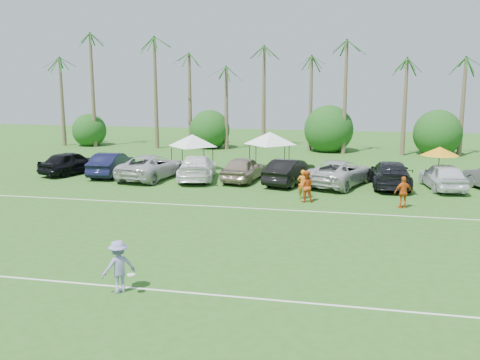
# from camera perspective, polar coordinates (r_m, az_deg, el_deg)

# --- Properties ---
(ground) EXTENTS (120.00, 120.00, 0.00)m
(ground) POSITION_cam_1_polar(r_m,az_deg,el_deg) (17.85, -17.96, -12.95)
(ground) COLOR #295C1B
(ground) RESTS_ON ground
(field_lines) EXTENTS (80.00, 12.10, 0.01)m
(field_lines) POSITION_cam_1_polar(r_m,az_deg,el_deg) (24.63, -8.63, -5.89)
(field_lines) COLOR white
(field_lines) RESTS_ON ground
(palm_tree_0) EXTENTS (2.40, 2.40, 8.90)m
(palm_tree_0) POSITION_cam_1_polar(r_m,az_deg,el_deg) (60.31, -18.55, 10.68)
(palm_tree_0) COLOR brown
(palm_tree_0) RESTS_ON ground
(palm_tree_1) EXTENTS (2.40, 2.40, 9.90)m
(palm_tree_1) POSITION_cam_1_polar(r_m,az_deg,el_deg) (57.96, -14.25, 11.78)
(palm_tree_1) COLOR brown
(palm_tree_1) RESTS_ON ground
(palm_tree_2) EXTENTS (2.40, 2.40, 10.90)m
(palm_tree_2) POSITION_cam_1_polar(r_m,az_deg,el_deg) (55.96, -9.58, 12.89)
(palm_tree_2) COLOR brown
(palm_tree_2) RESTS_ON ground
(palm_tree_3) EXTENTS (2.40, 2.40, 11.90)m
(palm_tree_3) POSITION_cam_1_polar(r_m,az_deg,el_deg) (54.67, -5.59, 13.93)
(palm_tree_3) COLOR brown
(palm_tree_3) RESTS_ON ground
(palm_tree_4) EXTENTS (2.40, 2.40, 8.90)m
(palm_tree_4) POSITION_cam_1_polar(r_m,az_deg,el_deg) (53.51, -1.37, 11.28)
(palm_tree_4) COLOR brown
(palm_tree_4) RESTS_ON ground
(palm_tree_5) EXTENTS (2.40, 2.40, 9.90)m
(palm_tree_5) POSITION_cam_1_polar(r_m,az_deg,el_deg) (52.73, 2.95, 12.22)
(palm_tree_5) COLOR brown
(palm_tree_5) RESTS_ON ground
(palm_tree_6) EXTENTS (2.40, 2.40, 10.90)m
(palm_tree_6) POSITION_cam_1_polar(r_m,az_deg,el_deg) (52.27, 7.41, 13.10)
(palm_tree_6) COLOR brown
(palm_tree_6) RESTS_ON ground
(palm_tree_7) EXTENTS (2.40, 2.40, 11.90)m
(palm_tree_7) POSITION_cam_1_polar(r_m,az_deg,el_deg) (52.12, 11.95, 13.91)
(palm_tree_7) COLOR brown
(palm_tree_7) RESTS_ON ground
(palm_tree_8) EXTENTS (2.40, 2.40, 8.90)m
(palm_tree_8) POSITION_cam_1_polar(r_m,az_deg,el_deg) (52.22, 17.42, 10.81)
(palm_tree_8) COLOR brown
(palm_tree_8) RESTS_ON ground
(palm_tree_9) EXTENTS (2.40, 2.40, 9.90)m
(palm_tree_9) POSITION_cam_1_polar(r_m,az_deg,el_deg) (52.90, 22.98, 11.39)
(palm_tree_9) COLOR brown
(palm_tree_9) RESTS_ON ground
(bush_tree_0) EXTENTS (4.00, 4.00, 4.00)m
(bush_tree_0) POSITION_cam_1_polar(r_m,az_deg,el_deg) (59.97, -15.26, 5.41)
(bush_tree_0) COLOR brown
(bush_tree_0) RESTS_ON ground
(bush_tree_1) EXTENTS (4.00, 4.00, 4.00)m
(bush_tree_1) POSITION_cam_1_polar(r_m,az_deg,el_deg) (55.22, -3.13, 5.34)
(bush_tree_1) COLOR brown
(bush_tree_1) RESTS_ON ground
(bush_tree_2) EXTENTS (4.00, 4.00, 4.00)m
(bush_tree_2) POSITION_cam_1_polar(r_m,az_deg,el_deg) (53.34, 9.45, 5.02)
(bush_tree_2) COLOR brown
(bush_tree_2) RESTS_ON ground
(bush_tree_3) EXTENTS (4.00, 4.00, 4.00)m
(bush_tree_3) POSITION_cam_1_polar(r_m,az_deg,el_deg) (53.81, 20.18, 4.56)
(bush_tree_3) COLOR brown
(bush_tree_3) RESTS_ON ground
(sideline_player_a) EXTENTS (0.68, 0.50, 1.74)m
(sideline_player_a) POSITION_cam_1_polar(r_m,az_deg,el_deg) (31.82, 6.71, -0.44)
(sideline_player_a) COLOR #C96C16
(sideline_player_a) RESTS_ON ground
(sideline_player_b) EXTENTS (0.97, 0.80, 1.82)m
(sideline_player_b) POSITION_cam_1_polar(r_m,az_deg,el_deg) (30.97, 7.05, -0.68)
(sideline_player_b) COLOR #CC4916
(sideline_player_b) RESTS_ON ground
(sideline_player_c) EXTENTS (1.12, 0.75, 1.77)m
(sideline_player_c) POSITION_cam_1_polar(r_m,az_deg,el_deg) (30.61, 17.04, -1.26)
(sideline_player_c) COLOR #CF5917
(sideline_player_c) RESTS_ON ground
(canopy_tent_left) EXTENTS (3.97, 3.97, 3.22)m
(canopy_tent_left) POSITION_cam_1_polar(r_m,az_deg,el_deg) (41.62, -5.11, 4.86)
(canopy_tent_left) COLOR black
(canopy_tent_left) RESTS_ON ground
(canopy_tent_right) EXTENTS (4.20, 4.20, 3.40)m
(canopy_tent_right) POSITION_cam_1_polar(r_m,az_deg,el_deg) (41.89, 3.22, 5.14)
(canopy_tent_right) COLOR black
(canopy_tent_right) RESTS_ON ground
(market_umbrella) EXTENTS (2.45, 2.45, 2.73)m
(market_umbrella) POSITION_cam_1_polar(r_m,az_deg,el_deg) (36.52, 20.53, 2.90)
(market_umbrella) COLOR black
(market_umbrella) RESTS_ON ground
(frisbee_player) EXTENTS (1.29, 1.27, 1.78)m
(frisbee_player) POSITION_cam_1_polar(r_m,az_deg,el_deg) (18.39, -12.82, -8.99)
(frisbee_player) COLOR #8886BE
(frisbee_player) RESTS_ON ground
(parked_car_0) EXTENTS (3.57, 5.43, 1.72)m
(parked_car_0) POSITION_cam_1_polar(r_m,az_deg,el_deg) (41.73, -17.57, 1.79)
(parked_car_0) COLOR black
(parked_car_0) RESTS_ON ground
(parked_car_1) EXTENTS (2.10, 5.31, 1.72)m
(parked_car_1) POSITION_cam_1_polar(r_m,az_deg,el_deg) (40.17, -13.53, 1.66)
(parked_car_1) COLOR #121433
(parked_car_1) RESTS_ON ground
(parked_car_2) EXTENTS (3.65, 6.51, 1.72)m
(parked_car_2) POSITION_cam_1_polar(r_m,az_deg,el_deg) (38.43, -9.42, 1.41)
(parked_car_2) COLOR #B8B9B9
(parked_car_2) RESTS_ON ground
(parked_car_3) EXTENTS (3.45, 6.26, 1.72)m
(parked_car_3) POSITION_cam_1_polar(r_m,az_deg,el_deg) (37.64, -4.60, 1.33)
(parked_car_3) COLOR white
(parked_car_3) RESTS_ON ground
(parked_car_4) EXTENTS (2.60, 5.24, 1.72)m
(parked_car_4) POSITION_cam_1_polar(r_m,az_deg,el_deg) (37.08, 0.37, 1.22)
(parked_car_4) COLOR gray
(parked_car_4) RESTS_ON ground
(parked_car_5) EXTENTS (3.17, 5.51, 1.72)m
(parked_car_5) POSITION_cam_1_polar(r_m,az_deg,el_deg) (36.12, 5.32, 0.91)
(parked_car_5) COLOR black
(parked_car_5) RESTS_ON ground
(parked_car_6) EXTENTS (4.79, 6.78, 1.72)m
(parked_car_6) POSITION_cam_1_polar(r_m,az_deg,el_deg) (36.08, 10.54, 0.77)
(parked_car_6) COLOR #B9B9B9
(parked_car_6) RESTS_ON ground
(parked_car_7) EXTENTS (2.65, 6.01, 1.72)m
(parked_car_7) POSITION_cam_1_polar(r_m,az_deg,el_deg) (36.33, 15.72, 0.61)
(parked_car_7) COLOR black
(parked_car_7) RESTS_ON ground
(parked_car_8) EXTENTS (2.76, 5.29, 1.72)m
(parked_car_8) POSITION_cam_1_polar(r_m,az_deg,el_deg) (36.66, 20.84, 0.39)
(parked_car_8) COLOR white
(parked_car_8) RESTS_ON ground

